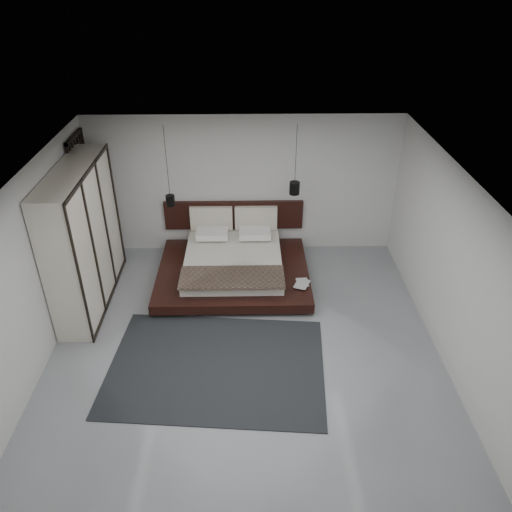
{
  "coord_description": "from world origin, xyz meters",
  "views": [
    {
      "loc": [
        0.06,
        -6.07,
        5.3
      ],
      "look_at": [
        0.2,
        1.2,
        0.87
      ],
      "focal_mm": 35.0,
      "sensor_mm": 36.0,
      "label": 1
    }
  ],
  "objects_px": {
    "lattice_screen": "(86,203)",
    "bed": "(233,263)",
    "pendant_right": "(295,188)",
    "wardrobe": "(83,238)",
    "pendant_left": "(170,200)",
    "rug": "(217,366)"
  },
  "relations": [
    {
      "from": "lattice_screen",
      "to": "bed",
      "type": "bearing_deg",
      "value": -11.24
    },
    {
      "from": "pendant_left",
      "to": "rug",
      "type": "distance_m",
      "value": 3.34
    },
    {
      "from": "pendant_right",
      "to": "wardrobe",
      "type": "relative_size",
      "value": 0.52
    },
    {
      "from": "lattice_screen",
      "to": "bed",
      "type": "xyz_separation_m",
      "value": [
        2.73,
        -0.54,
        -1.01
      ]
    },
    {
      "from": "pendant_right",
      "to": "wardrobe",
      "type": "height_order",
      "value": "pendant_right"
    },
    {
      "from": "bed",
      "to": "rug",
      "type": "xyz_separation_m",
      "value": [
        -0.21,
        -2.44,
        -0.28
      ]
    },
    {
      "from": "pendant_right",
      "to": "bed",
      "type": "bearing_deg",
      "value": -158.97
    },
    {
      "from": "lattice_screen",
      "to": "bed",
      "type": "relative_size",
      "value": 0.93
    },
    {
      "from": "bed",
      "to": "pendant_left",
      "type": "relative_size",
      "value": 1.85
    },
    {
      "from": "wardrobe",
      "to": "lattice_screen",
      "type": "bearing_deg",
      "value": 101.97
    },
    {
      "from": "pendant_right",
      "to": "rug",
      "type": "xyz_separation_m",
      "value": [
        -1.35,
        -2.88,
        -1.62
      ]
    },
    {
      "from": "bed",
      "to": "wardrobe",
      "type": "height_order",
      "value": "wardrobe"
    },
    {
      "from": "wardrobe",
      "to": "rug",
      "type": "height_order",
      "value": "wardrobe"
    },
    {
      "from": "lattice_screen",
      "to": "wardrobe",
      "type": "xyz_separation_m",
      "value": [
        0.25,
        -1.19,
        -0.08
      ]
    },
    {
      "from": "lattice_screen",
      "to": "pendant_left",
      "type": "relative_size",
      "value": 1.73
    },
    {
      "from": "bed",
      "to": "pendant_left",
      "type": "bearing_deg",
      "value": 158.97
    },
    {
      "from": "bed",
      "to": "pendant_left",
      "type": "height_order",
      "value": "pendant_left"
    },
    {
      "from": "pendant_left",
      "to": "pendant_right",
      "type": "bearing_deg",
      "value": 0.0
    },
    {
      "from": "bed",
      "to": "wardrobe",
      "type": "relative_size",
      "value": 1.12
    },
    {
      "from": "lattice_screen",
      "to": "rug",
      "type": "relative_size",
      "value": 0.82
    },
    {
      "from": "lattice_screen",
      "to": "wardrobe",
      "type": "distance_m",
      "value": 1.22
    },
    {
      "from": "pendant_left",
      "to": "rug",
      "type": "height_order",
      "value": "pendant_left"
    }
  ]
}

